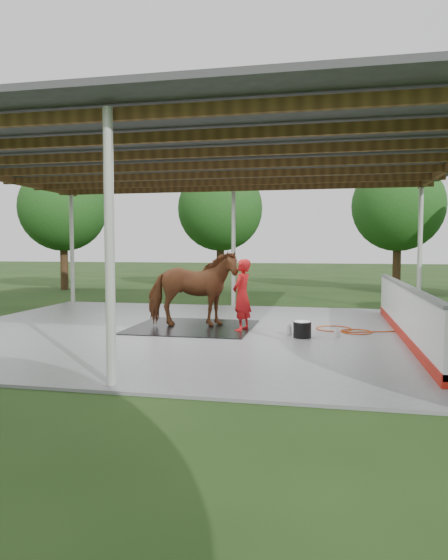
% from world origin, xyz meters
% --- Properties ---
extents(ground, '(100.00, 100.00, 0.00)m').
position_xyz_m(ground, '(0.00, 0.00, 0.00)').
color(ground, '#1E3814').
extents(concrete_slab, '(12.00, 10.00, 0.05)m').
position_xyz_m(concrete_slab, '(0.00, 0.00, 0.03)').
color(concrete_slab, slate).
rests_on(concrete_slab, ground).
extents(pavilion_structure, '(12.60, 10.60, 4.05)m').
position_xyz_m(pavilion_structure, '(0.00, -0.00, 3.97)').
color(pavilion_structure, beige).
rests_on(pavilion_structure, ground).
extents(dasher_board, '(0.16, 8.00, 1.15)m').
position_xyz_m(dasher_board, '(4.60, 0.00, 0.59)').
color(dasher_board, '#B21A0E').
rests_on(dasher_board, concrete_slab).
extents(tree_belt, '(28.00, 28.00, 5.80)m').
position_xyz_m(tree_belt, '(0.30, 0.90, 3.79)').
color(tree_belt, '#382314').
rests_on(tree_belt, ground).
extents(rubber_mat, '(2.87, 2.69, 0.02)m').
position_xyz_m(rubber_mat, '(-0.20, 0.38, 0.06)').
color(rubber_mat, black).
rests_on(rubber_mat, concrete_slab).
extents(horse, '(2.33, 1.45, 1.83)m').
position_xyz_m(horse, '(-0.20, 0.38, 0.98)').
color(horse, brown).
rests_on(horse, rubber_mat).
extents(handler, '(0.55, 0.69, 1.67)m').
position_xyz_m(handler, '(1.05, 0.13, 0.88)').
color(handler, red).
rests_on(handler, concrete_slab).
extents(wash_bucket, '(0.38, 0.38, 0.35)m').
position_xyz_m(wash_bucket, '(2.46, -0.46, 0.23)').
color(wash_bucket, black).
rests_on(wash_bucket, concrete_slab).
extents(soap_bottle_a, '(0.15, 0.15, 0.31)m').
position_xyz_m(soap_bottle_a, '(2.17, -0.20, 0.20)').
color(soap_bottle_a, silver).
rests_on(soap_bottle_a, concrete_slab).
extents(soap_bottle_b, '(0.13, 0.13, 0.21)m').
position_xyz_m(soap_bottle_b, '(3.20, -0.22, 0.16)').
color(soap_bottle_b, '#338CD8').
rests_on(soap_bottle_b, concrete_slab).
extents(hose_coil, '(1.82, 1.13, 0.02)m').
position_xyz_m(hose_coil, '(3.37, 0.67, 0.06)').
color(hose_coil, '#B63B0D').
rests_on(hose_coil, concrete_slab).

